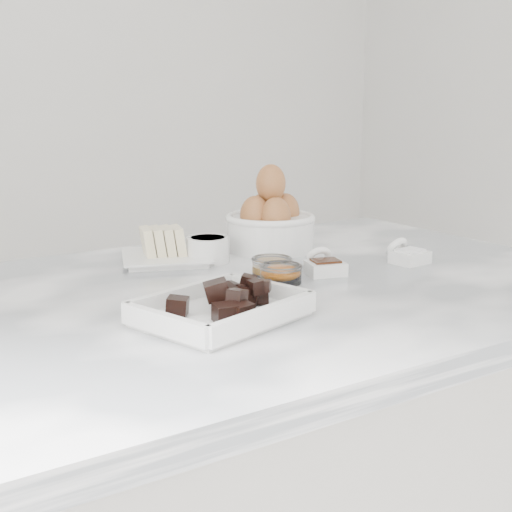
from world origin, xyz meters
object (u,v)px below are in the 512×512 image
Objects in this scene: salt_spoon at (406,254)px; sugar_ramekin at (208,248)px; egg_bowl at (270,222)px; vanilla_spoon at (324,265)px; chocolate_dish at (221,304)px; zest_bowl at (281,273)px; honey_bowl at (272,266)px; butter_plate at (164,250)px.

sugar_ramekin is at bearing 145.97° from salt_spoon.
vanilla_spoon is (-0.03, -0.21, -0.04)m from egg_bowl.
chocolate_dish is 0.47m from egg_bowl.
chocolate_dish is 3.55× the size of zest_bowl.
vanilla_spoon is (0.08, -0.04, -0.00)m from honey_bowl.
honey_bowl is (0.11, -0.19, -0.01)m from butter_plate.
chocolate_dish is 2.87× the size of vanilla_spoon.
sugar_ramekin is 0.89× the size of vanilla_spoon.
sugar_ramekin is (0.16, 0.32, 0.00)m from chocolate_dish.
sugar_ramekin is 0.20m from zest_bowl.
butter_plate reaches higher than zest_bowl.
butter_plate is at bearing 129.02° from vanilla_spoon.
zest_bowl is at bearing 33.10° from chocolate_dish.
butter_plate is 0.45m from salt_spoon.
chocolate_dish is 3.14× the size of salt_spoon.
honey_bowl is 0.27m from salt_spoon.
honey_bowl is 0.80× the size of vanilla_spoon.
chocolate_dish reaches higher than honey_bowl.
chocolate_dish is 3.24× the size of sugar_ramekin.
butter_plate is 2.90× the size of honey_bowl.
salt_spoon reaches higher than zest_bowl.
egg_bowl is at bearing 80.93° from vanilla_spoon.
butter_plate reaches higher than vanilla_spoon.
chocolate_dish is 1.24× the size of butter_plate.
sugar_ramekin is at bearing -170.60° from egg_bowl.
egg_bowl is 0.22m from vanilla_spoon.
chocolate_dish reaches higher than zest_bowl.
egg_bowl is 2.51× the size of honey_bowl.
egg_bowl is (0.22, -0.02, 0.03)m from butter_plate.
butter_plate is 0.22m from honey_bowl.
vanilla_spoon is (0.10, 0.01, -0.00)m from zest_bowl.
zest_bowl is at bearing -69.46° from butter_plate.
vanilla_spoon is (0.28, 0.13, -0.01)m from chocolate_dish.
salt_spoon is (0.26, -0.06, -0.00)m from honey_bowl.
butter_plate reaches higher than honey_bowl.
sugar_ramekin is 1.10× the size of zest_bowl.
sugar_ramekin is at bearing 106.76° from honey_bowl.
honey_bowl is 0.06m from zest_bowl.
vanilla_spoon is at bearing -99.07° from egg_bowl.
chocolate_dish reaches higher than sugar_ramekin.
salt_spoon is at bearing -57.64° from egg_bowl.
zest_bowl is 0.81× the size of vanilla_spoon.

